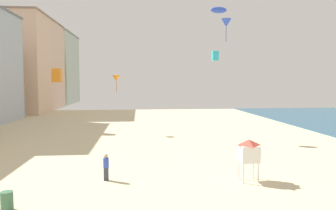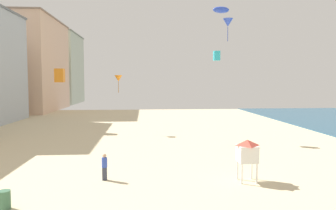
% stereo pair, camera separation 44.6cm
% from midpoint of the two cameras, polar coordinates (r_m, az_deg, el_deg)
% --- Properties ---
extents(boardwalk_hotel_far, '(17.78, 21.43, 19.07)m').
position_cam_midpoint_polar(boardwalk_hotel_far, '(74.45, -26.44, 6.44)').
color(boardwalk_hotel_far, beige).
rests_on(boardwalk_hotel_far, ground).
extents(boardwalk_hotel_distant, '(17.34, 18.00, 19.21)m').
position_cam_midpoint_polar(boardwalk_hotel_distant, '(95.70, -21.57, 6.02)').
color(boardwalk_hotel_distant, '#B7C6B2').
rests_on(boardwalk_hotel_distant, ground).
extents(kite_flyer, '(0.34, 0.34, 1.64)m').
position_cam_midpoint_polar(kite_flyer, '(20.25, -11.57, -10.51)').
color(kite_flyer, '#383D4C').
rests_on(kite_flyer, ground).
extents(lifeguard_stand, '(1.10, 1.10, 2.55)m').
position_cam_midpoint_polar(lifeguard_stand, '(20.10, 13.50, -7.96)').
color(lifeguard_stand, white).
rests_on(lifeguard_stand, ground).
extents(beach_trash_bin, '(0.56, 0.56, 0.90)m').
position_cam_midpoint_polar(beach_trash_bin, '(17.46, -27.36, -14.91)').
color(beach_trash_bin, '#3D6B4C').
rests_on(beach_trash_bin, ground).
extents(kite_blue_delta, '(1.02, 1.02, 2.32)m').
position_cam_midpoint_polar(kite_blue_delta, '(34.64, 9.92, 14.16)').
color(kite_blue_delta, blue).
extents(kite_orange_box, '(1.07, 1.07, 1.68)m').
position_cam_midpoint_polar(kite_orange_box, '(41.83, -19.40, 4.97)').
color(kite_orange_box, orange).
extents(kite_cyan_box, '(0.62, 0.62, 0.97)m').
position_cam_midpoint_polar(kite_cyan_box, '(33.61, 7.99, 8.64)').
color(kite_cyan_box, '#2DB7CC').
extents(kite_blue_parafoil, '(2.07, 0.58, 0.81)m').
position_cam_midpoint_polar(kite_blue_parafoil, '(42.69, 8.66, 16.32)').
color(kite_blue_parafoil, blue).
extents(kite_orange_delta_2, '(0.91, 0.91, 2.06)m').
position_cam_midpoint_polar(kite_orange_delta_2, '(38.19, -9.49, 4.68)').
color(kite_orange_delta_2, orange).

